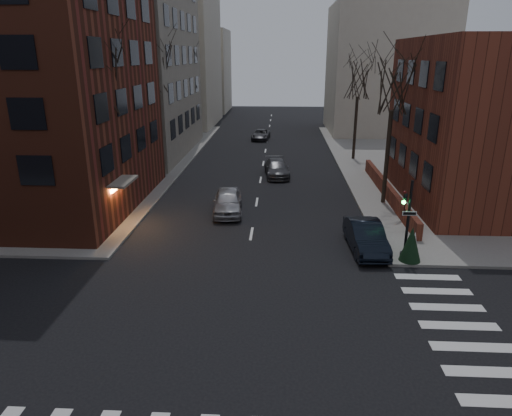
{
  "coord_description": "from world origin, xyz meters",
  "views": [
    {
      "loc": [
        1.59,
        -12.62,
        9.94
      ],
      "look_at": [
        0.33,
        10.79,
        2.0
      ],
      "focal_mm": 32.0,
      "sensor_mm": 36.0,
      "label": 1
    }
  ],
  "objects_px": {
    "tree_left_a": "(100,81)",
    "car_lane_far": "(261,135)",
    "tree_left_c": "(188,72)",
    "evergreen_shrub": "(411,244)",
    "car_lane_gray": "(277,168)",
    "streetlamp_far": "(198,105)",
    "streetlamp_near": "(153,132)",
    "car_lane_silver": "(228,201)",
    "sandwich_board": "(412,243)",
    "tree_left_b": "(155,67)",
    "parked_sedan": "(366,237)",
    "tree_right_a": "(394,85)",
    "traffic_signal": "(406,224)",
    "tree_right_b": "(359,80)"
  },
  "relations": [
    {
      "from": "tree_left_a",
      "to": "sandwich_board",
      "type": "distance_m",
      "value": 19.51
    },
    {
      "from": "sandwich_board",
      "to": "car_lane_far",
      "type": "bearing_deg",
      "value": 124.31
    },
    {
      "from": "parked_sedan",
      "to": "streetlamp_far",
      "type": "bearing_deg",
      "value": 111.03
    },
    {
      "from": "tree_right_b",
      "to": "parked_sedan",
      "type": "bearing_deg",
      "value": -96.74
    },
    {
      "from": "tree_right_a",
      "to": "tree_right_b",
      "type": "xyz_separation_m",
      "value": [
        0.0,
        14.0,
        -0.44
      ]
    },
    {
      "from": "car_lane_far",
      "to": "tree_right_b",
      "type": "bearing_deg",
      "value": -43.86
    },
    {
      "from": "tree_right_a",
      "to": "streetlamp_far",
      "type": "bearing_deg",
      "value": 125.31
    },
    {
      "from": "streetlamp_far",
      "to": "sandwich_board",
      "type": "relative_size",
      "value": 6.43
    },
    {
      "from": "parked_sedan",
      "to": "car_lane_gray",
      "type": "distance_m",
      "value": 16.08
    },
    {
      "from": "tree_left_a",
      "to": "tree_left_c",
      "type": "relative_size",
      "value": 1.06
    },
    {
      "from": "car_lane_gray",
      "to": "streetlamp_far",
      "type": "bearing_deg",
      "value": 113.52
    },
    {
      "from": "streetlamp_near",
      "to": "sandwich_board",
      "type": "bearing_deg",
      "value": -36.68
    },
    {
      "from": "tree_left_a",
      "to": "tree_right_a",
      "type": "bearing_deg",
      "value": 12.8
    },
    {
      "from": "streetlamp_far",
      "to": "sandwich_board",
      "type": "xyz_separation_m",
      "value": [
        16.71,
        -32.45,
        -3.6
      ]
    },
    {
      "from": "tree_left_a",
      "to": "tree_right_a",
      "type": "relative_size",
      "value": 1.06
    },
    {
      "from": "tree_right_b",
      "to": "streetlamp_near",
      "type": "bearing_deg",
      "value": -149.53
    },
    {
      "from": "tree_left_c",
      "to": "evergreen_shrub",
      "type": "relative_size",
      "value": 5.47
    },
    {
      "from": "traffic_signal",
      "to": "sandwich_board",
      "type": "distance_m",
      "value": 1.5
    },
    {
      "from": "tree_left_a",
      "to": "streetlamp_near",
      "type": "relative_size",
      "value": 1.63
    },
    {
      "from": "tree_left_b",
      "to": "streetlamp_far",
      "type": "relative_size",
      "value": 1.72
    },
    {
      "from": "streetlamp_far",
      "to": "sandwich_board",
      "type": "distance_m",
      "value": 36.68
    },
    {
      "from": "traffic_signal",
      "to": "car_lane_silver",
      "type": "distance_m",
      "value": 11.82
    },
    {
      "from": "tree_left_b",
      "to": "tree_right_b",
      "type": "height_order",
      "value": "tree_left_b"
    },
    {
      "from": "streetlamp_near",
      "to": "car_lane_silver",
      "type": "relative_size",
      "value": 1.36
    },
    {
      "from": "parked_sedan",
      "to": "car_lane_far",
      "type": "distance_m",
      "value": 33.57
    },
    {
      "from": "tree_left_b",
      "to": "parked_sedan",
      "type": "xyz_separation_m",
      "value": [
        15.0,
        -16.0,
        -8.14
      ]
    },
    {
      "from": "parked_sedan",
      "to": "car_lane_silver",
      "type": "xyz_separation_m",
      "value": [
        -7.99,
        5.62,
        0.01
      ]
    },
    {
      "from": "tree_left_c",
      "to": "parked_sedan",
      "type": "bearing_deg",
      "value": -63.43
    },
    {
      "from": "tree_left_c",
      "to": "traffic_signal",
      "type": "bearing_deg",
      "value": -61.64
    },
    {
      "from": "tree_left_b",
      "to": "tree_right_b",
      "type": "bearing_deg",
      "value": 18.82
    },
    {
      "from": "tree_right_b",
      "to": "evergreen_shrub",
      "type": "xyz_separation_m",
      "value": [
        -0.66,
        -23.5,
        -6.55
      ]
    },
    {
      "from": "tree_right_b",
      "to": "car_lane_gray",
      "type": "bearing_deg",
      "value": -138.23
    },
    {
      "from": "tree_left_b",
      "to": "sandwich_board",
      "type": "xyz_separation_m",
      "value": [
        17.31,
        -16.45,
        -8.27
      ]
    },
    {
      "from": "sandwich_board",
      "to": "tree_right_a",
      "type": "bearing_deg",
      "value": 106.73
    },
    {
      "from": "tree_left_a",
      "to": "tree_left_b",
      "type": "height_order",
      "value": "tree_left_b"
    },
    {
      "from": "tree_left_b",
      "to": "parked_sedan",
      "type": "bearing_deg",
      "value": -46.85
    },
    {
      "from": "streetlamp_near",
      "to": "sandwich_board",
      "type": "distance_m",
      "value": 21.15
    },
    {
      "from": "tree_left_a",
      "to": "car_lane_far",
      "type": "xyz_separation_m",
      "value": [
        8.0,
        28.83,
        -7.87
      ]
    },
    {
      "from": "streetlamp_far",
      "to": "streetlamp_near",
      "type": "bearing_deg",
      "value": -90.0
    },
    {
      "from": "streetlamp_far",
      "to": "car_lane_far",
      "type": "xyz_separation_m",
      "value": [
        7.4,
        0.83,
        -3.64
      ]
    },
    {
      "from": "streetlamp_far",
      "to": "evergreen_shrub",
      "type": "bearing_deg",
      "value": -64.0
    },
    {
      "from": "traffic_signal",
      "to": "streetlamp_far",
      "type": "distance_m",
      "value": 36.81
    },
    {
      "from": "car_lane_gray",
      "to": "car_lane_far",
      "type": "distance_m",
      "value": 17.63
    },
    {
      "from": "tree_left_b",
      "to": "sandwich_board",
      "type": "height_order",
      "value": "tree_left_b"
    },
    {
      "from": "tree_left_a",
      "to": "car_lane_silver",
      "type": "height_order",
      "value": "tree_left_a"
    },
    {
      "from": "sandwich_board",
      "to": "tree_left_a",
      "type": "bearing_deg",
      "value": -175.73
    },
    {
      "from": "tree_right_a",
      "to": "car_lane_far",
      "type": "distance_m",
      "value": 27.64
    },
    {
      "from": "streetlamp_near",
      "to": "sandwich_board",
      "type": "xyz_separation_m",
      "value": [
        16.71,
        -12.45,
        -3.6
      ]
    },
    {
      "from": "car_lane_gray",
      "to": "parked_sedan",
      "type": "bearing_deg",
      "value": -78.6
    },
    {
      "from": "car_lane_gray",
      "to": "evergreen_shrub",
      "type": "relative_size",
      "value": 2.64
    }
  ]
}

